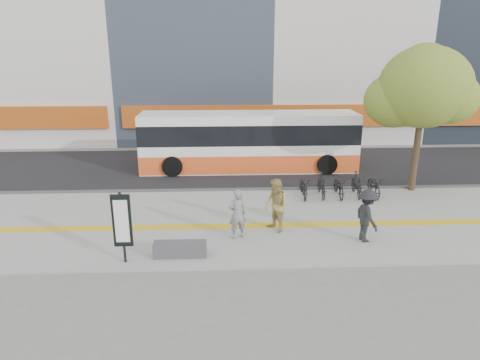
{
  "coord_description": "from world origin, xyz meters",
  "views": [
    {
      "loc": [
        -1.3,
        -12.96,
        6.18
      ],
      "look_at": [
        -0.63,
        2.0,
        1.49
      ],
      "focal_mm": 31.74,
      "sensor_mm": 36.0,
      "label": 1
    }
  ],
  "objects_px": {
    "signboard": "(122,222)",
    "bus": "(249,143)",
    "bench": "(180,249)",
    "street_tree": "(422,89)",
    "seated_woman": "(237,214)",
    "pedestrian_dark": "(367,216)",
    "pedestrian_tan": "(276,206)"
  },
  "relations": [
    {
      "from": "seated_woman",
      "to": "pedestrian_dark",
      "type": "xyz_separation_m",
      "value": [
        4.2,
        -0.43,
        0.03
      ]
    },
    {
      "from": "seated_woman",
      "to": "pedestrian_dark",
      "type": "height_order",
      "value": "pedestrian_dark"
    },
    {
      "from": "bench",
      "to": "signboard",
      "type": "distance_m",
      "value": 1.94
    },
    {
      "from": "seated_woman",
      "to": "pedestrian_tan",
      "type": "bearing_deg",
      "value": -178.44
    },
    {
      "from": "bench",
      "to": "street_tree",
      "type": "xyz_separation_m",
      "value": [
        9.78,
        6.02,
        4.21
      ]
    },
    {
      "from": "signboard",
      "to": "seated_woman",
      "type": "xyz_separation_m",
      "value": [
        3.4,
        1.56,
        -0.44
      ]
    },
    {
      "from": "pedestrian_dark",
      "to": "street_tree",
      "type": "bearing_deg",
      "value": -46.56
    },
    {
      "from": "bus",
      "to": "street_tree",
      "type": "bearing_deg",
      "value": -27.53
    },
    {
      "from": "pedestrian_tan",
      "to": "pedestrian_dark",
      "type": "xyz_separation_m",
      "value": [
        2.86,
        -0.9,
        -0.05
      ]
    },
    {
      "from": "signboard",
      "to": "bus",
      "type": "xyz_separation_m",
      "value": [
        4.32,
        10.01,
        0.08
      ]
    },
    {
      "from": "pedestrian_tan",
      "to": "pedestrian_dark",
      "type": "height_order",
      "value": "pedestrian_tan"
    },
    {
      "from": "bench",
      "to": "pedestrian_dark",
      "type": "bearing_deg",
      "value": 7.8
    },
    {
      "from": "bench",
      "to": "street_tree",
      "type": "relative_size",
      "value": 0.25
    },
    {
      "from": "bench",
      "to": "signboard",
      "type": "relative_size",
      "value": 0.73
    },
    {
      "from": "bus",
      "to": "pedestrian_tan",
      "type": "height_order",
      "value": "bus"
    },
    {
      "from": "bench",
      "to": "street_tree",
      "type": "height_order",
      "value": "street_tree"
    },
    {
      "from": "pedestrian_dark",
      "to": "bench",
      "type": "bearing_deg",
      "value": 87.26
    },
    {
      "from": "signboard",
      "to": "pedestrian_tan",
      "type": "relative_size",
      "value": 1.18
    },
    {
      "from": "bench",
      "to": "seated_woman",
      "type": "relative_size",
      "value": 0.94
    },
    {
      "from": "street_tree",
      "to": "pedestrian_tan",
      "type": "xyz_separation_m",
      "value": [
        -6.64,
        -4.3,
        -3.5
      ]
    },
    {
      "from": "pedestrian_tan",
      "to": "signboard",
      "type": "bearing_deg",
      "value": -96.76
    },
    {
      "from": "street_tree",
      "to": "pedestrian_dark",
      "type": "xyz_separation_m",
      "value": [
        -3.78,
        -5.2,
        -3.55
      ]
    },
    {
      "from": "seated_woman",
      "to": "street_tree",
      "type": "bearing_deg",
      "value": -166.79
    },
    {
      "from": "bench",
      "to": "seated_woman",
      "type": "xyz_separation_m",
      "value": [
        1.8,
        1.25,
        0.62
      ]
    },
    {
      "from": "bus",
      "to": "pedestrian_dark",
      "type": "xyz_separation_m",
      "value": [
        3.28,
        -8.88,
        -0.48
      ]
    },
    {
      "from": "bus",
      "to": "pedestrian_tan",
      "type": "xyz_separation_m",
      "value": [
        0.42,
        -7.98,
        -0.43
      ]
    },
    {
      "from": "bench",
      "to": "pedestrian_dark",
      "type": "distance_m",
      "value": 6.09
    },
    {
      "from": "bench",
      "to": "pedestrian_dark",
      "type": "height_order",
      "value": "pedestrian_dark"
    },
    {
      "from": "bench",
      "to": "seated_woman",
      "type": "height_order",
      "value": "seated_woman"
    },
    {
      "from": "bench",
      "to": "signboard",
      "type": "height_order",
      "value": "signboard"
    },
    {
      "from": "bus",
      "to": "pedestrian_dark",
      "type": "distance_m",
      "value": 9.48
    },
    {
      "from": "seated_woman",
      "to": "pedestrian_dark",
      "type": "distance_m",
      "value": 4.22
    }
  ]
}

